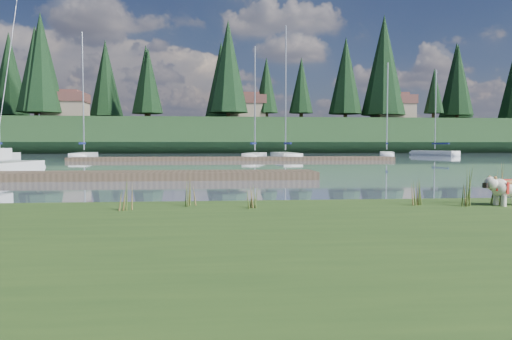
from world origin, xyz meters
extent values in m
plane|color=#7889A3|center=(0.00, 30.00, 0.00)|extent=(200.00, 200.00, 0.00)
cube|color=#2D4A1A|center=(0.00, -6.00, 0.17)|extent=(60.00, 9.00, 0.35)
cube|color=#1A3319|center=(0.00, 73.00, 2.50)|extent=(200.00, 20.00, 5.00)
cylinder|color=silver|center=(4.56, -2.71, 0.44)|extent=(0.09, 0.09, 0.18)
cylinder|color=silver|center=(4.54, -2.54, 0.44)|extent=(0.09, 0.09, 0.18)
ellipsoid|color=silver|center=(4.74, -2.60, 0.63)|extent=(0.63, 0.37, 0.28)
ellipsoid|color=#A7703E|center=(4.74, -2.60, 0.72)|extent=(0.45, 0.33, 0.10)
ellipsoid|color=silver|center=(4.38, -2.65, 0.72)|extent=(0.23, 0.24, 0.21)
cube|color=black|center=(4.29, -2.66, 0.68)|extent=(0.08, 0.11, 0.08)
ellipsoid|color=white|center=(-8.67, 14.38, 0.22)|extent=(1.72, 2.06, 0.70)
cube|color=#4C3D2C|center=(-4.00, 9.00, 0.15)|extent=(16.00, 2.00, 0.30)
cube|color=#4C3D2C|center=(2.00, 30.00, 0.15)|extent=(26.00, 2.20, 0.30)
cube|color=white|center=(-17.95, 34.52, 0.22)|extent=(1.85, 6.57, 0.70)
ellipsoid|color=white|center=(-18.14, 37.76, 0.22)|extent=(1.52, 1.85, 0.70)
cube|color=white|center=(-11.17, 35.63, 0.22)|extent=(2.05, 6.78, 0.70)
ellipsoid|color=white|center=(-11.44, 38.97, 0.22)|extent=(1.60, 1.93, 0.70)
cylinder|color=silver|center=(-11.17, 35.63, 6.02)|extent=(0.12, 0.12, 10.44)
cube|color=navy|center=(-11.10, 34.73, 1.40)|extent=(0.41, 2.67, 0.20)
cube|color=white|center=(3.96, 33.26, 0.22)|extent=(2.71, 5.87, 0.70)
ellipsoid|color=white|center=(4.69, 36.03, 0.22)|extent=(1.60, 1.83, 0.70)
cylinder|color=silver|center=(3.96, 33.26, 5.30)|extent=(0.12, 0.12, 9.01)
cube|color=navy|center=(3.77, 32.51, 1.40)|extent=(0.77, 2.25, 0.20)
cube|color=white|center=(6.75, 33.75, 0.22)|extent=(1.82, 7.18, 0.70)
ellipsoid|color=white|center=(6.65, 37.32, 0.22)|extent=(1.61, 1.99, 0.70)
cylinder|color=silver|center=(6.75, 33.75, 6.29)|extent=(0.12, 0.12, 10.98)
cube|color=navy|center=(6.78, 32.78, 1.40)|extent=(0.28, 2.84, 0.20)
cube|color=white|center=(17.64, 38.06, 0.22)|extent=(2.97, 5.69, 0.70)
ellipsoid|color=white|center=(18.53, 40.70, 0.22)|extent=(1.64, 1.83, 0.70)
cylinder|color=silver|center=(17.64, 38.06, 5.10)|extent=(0.12, 0.12, 8.59)
cube|color=navy|center=(17.40, 37.34, 1.40)|extent=(0.89, 2.17, 0.20)
cube|color=white|center=(26.08, 45.32, 0.22)|extent=(3.52, 6.17, 0.70)
ellipsoid|color=white|center=(24.96, 48.15, 0.22)|extent=(1.84, 2.03, 0.70)
cylinder|color=silver|center=(26.08, 45.32, 5.34)|extent=(0.12, 0.12, 9.08)
cube|color=navy|center=(26.38, 44.54, 1.40)|extent=(1.07, 2.33, 0.20)
cone|color=#475B23|center=(-0.52, -2.16, 0.66)|extent=(0.03, 0.03, 0.62)
cone|color=brown|center=(-0.41, -2.23, 0.60)|extent=(0.03, 0.03, 0.50)
cone|color=#475B23|center=(-0.46, -2.13, 0.69)|extent=(0.03, 0.03, 0.69)
cone|color=brown|center=(-0.38, -2.19, 0.57)|extent=(0.03, 0.03, 0.44)
cone|color=#475B23|center=(-0.50, -2.24, 0.63)|extent=(0.03, 0.03, 0.56)
cone|color=#475B23|center=(0.47, -2.53, 0.55)|extent=(0.03, 0.03, 0.39)
cone|color=brown|center=(0.58, -2.60, 0.51)|extent=(0.03, 0.03, 0.31)
cone|color=#475B23|center=(0.53, -2.50, 0.57)|extent=(0.03, 0.03, 0.43)
cone|color=brown|center=(0.61, -2.56, 0.49)|extent=(0.03, 0.03, 0.27)
cone|color=#475B23|center=(0.49, -2.61, 0.53)|extent=(0.03, 0.03, 0.35)
cone|color=#475B23|center=(3.92, -2.62, 0.65)|extent=(0.03, 0.03, 0.60)
cone|color=brown|center=(4.03, -2.69, 0.59)|extent=(0.03, 0.03, 0.48)
cone|color=#475B23|center=(3.98, -2.59, 0.68)|extent=(0.03, 0.03, 0.66)
cone|color=brown|center=(4.06, -2.65, 0.56)|extent=(0.03, 0.03, 0.42)
cone|color=#475B23|center=(3.94, -2.70, 0.62)|extent=(0.03, 0.03, 0.54)
cone|color=#475B23|center=(-1.46, -2.60, 0.58)|extent=(0.03, 0.03, 0.46)
cone|color=brown|center=(-1.35, -2.67, 0.53)|extent=(0.03, 0.03, 0.37)
cone|color=#475B23|center=(-1.40, -2.57, 0.60)|extent=(0.03, 0.03, 0.51)
cone|color=brown|center=(-1.32, -2.63, 0.51)|extent=(0.03, 0.03, 0.32)
cone|color=#475B23|center=(-1.44, -2.68, 0.56)|extent=(0.03, 0.03, 0.42)
cone|color=#475B23|center=(3.18, -2.45, 0.57)|extent=(0.03, 0.03, 0.43)
cone|color=brown|center=(3.29, -2.52, 0.52)|extent=(0.03, 0.03, 0.34)
cone|color=#475B23|center=(3.24, -2.42, 0.59)|extent=(0.03, 0.03, 0.47)
cone|color=brown|center=(3.32, -2.48, 0.50)|extent=(0.03, 0.03, 0.30)
cone|color=#475B23|center=(3.20, -2.53, 0.54)|extent=(0.03, 0.03, 0.39)
cone|color=#475B23|center=(4.56, -2.50, 0.66)|extent=(0.03, 0.03, 0.62)
cone|color=brown|center=(4.67, -2.57, 0.60)|extent=(0.03, 0.03, 0.50)
cone|color=#475B23|center=(4.62, -2.47, 0.69)|extent=(0.03, 0.03, 0.68)
cone|color=brown|center=(4.70, -2.53, 0.57)|extent=(0.03, 0.03, 0.43)
cone|color=#475B23|center=(4.58, -2.58, 0.63)|extent=(0.03, 0.03, 0.56)
cube|color=#33281C|center=(0.00, -1.60, 0.07)|extent=(60.00, 0.50, 0.14)
cylinder|color=#382619|center=(-25.00, 68.00, 5.90)|extent=(0.60, 0.60, 1.80)
cone|color=black|center=(-25.00, 68.00, 13.55)|extent=(6.60, 6.60, 15.00)
cylinder|color=#382619|center=(-10.00, 72.00, 5.90)|extent=(0.60, 0.60, 1.80)
cone|color=black|center=(-10.00, 72.00, 11.75)|extent=(4.84, 4.84, 11.00)
cylinder|color=#382619|center=(3.00, 66.00, 5.90)|extent=(0.60, 0.60, 1.80)
cone|color=black|center=(3.00, 66.00, 13.10)|extent=(6.16, 6.16, 14.00)
cylinder|color=#382619|center=(15.00, 70.00, 5.90)|extent=(0.60, 0.60, 1.80)
cone|color=black|center=(15.00, 70.00, 10.85)|extent=(3.96, 3.96, 9.00)
cylinder|color=#382619|center=(28.00, 68.00, 5.90)|extent=(0.60, 0.60, 1.80)
cone|color=black|center=(28.00, 68.00, 14.00)|extent=(7.04, 7.04, 16.00)
cylinder|color=#382619|center=(42.00, 71.00, 5.90)|extent=(0.60, 0.60, 1.80)
cone|color=black|center=(42.00, 71.00, 12.20)|extent=(5.28, 5.28, 12.00)
cube|color=gray|center=(-22.00, 70.00, 6.40)|extent=(6.00, 5.00, 2.80)
cube|color=brown|center=(-22.00, 70.00, 8.50)|extent=(6.30, 5.30, 1.40)
cube|color=brown|center=(-22.00, 70.00, 9.30)|extent=(4.20, 3.60, 0.70)
cube|color=gray|center=(6.00, 71.00, 6.40)|extent=(6.00, 5.00, 2.80)
cube|color=brown|center=(6.00, 71.00, 8.50)|extent=(6.30, 5.30, 1.40)
cube|color=brown|center=(6.00, 71.00, 9.30)|extent=(4.20, 3.60, 0.70)
cube|color=gray|center=(30.00, 69.00, 6.40)|extent=(6.00, 5.00, 2.80)
cube|color=brown|center=(30.00, 69.00, 8.50)|extent=(6.30, 5.30, 1.40)
cube|color=brown|center=(30.00, 69.00, 9.30)|extent=(4.20, 3.60, 0.70)
camera|label=1|loc=(-0.15, -10.24, 1.35)|focal=35.00mm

